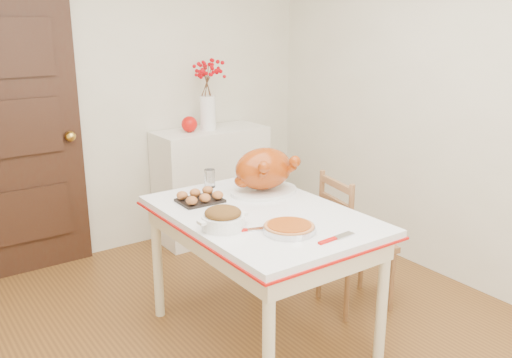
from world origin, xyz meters
TOP-DOWN VIEW (x-y plane):
  - wall_back at (0.00, 2.00)m, footprint 3.50×0.00m
  - wall_right at (1.75, 0.00)m, footprint 0.00×4.00m
  - door_back at (-0.70, 1.97)m, footprint 0.85×0.06m
  - sideboard at (0.75, 1.78)m, footprint 0.94×0.42m
  - kitchen_table at (0.15, 0.21)m, footprint 0.92×1.34m
  - chair_oak at (0.90, 0.19)m, footprint 0.47×0.47m
  - berry_vase at (0.73, 1.78)m, footprint 0.30×0.30m
  - apple at (0.56, 1.78)m, footprint 0.13×0.13m
  - turkey_platter at (0.37, 0.48)m, footprint 0.50×0.43m
  - pumpkin_pie at (0.09, -0.12)m, footprint 0.31×0.31m
  - stuffing_dish at (-0.16, 0.12)m, footprint 0.30×0.24m
  - rolls_tray at (-0.05, 0.56)m, footprint 0.25×0.20m
  - pie_server at (0.22, -0.33)m, footprint 0.24×0.08m
  - carving_knife at (-0.04, 0.00)m, footprint 0.25×0.13m
  - drinking_glass at (0.15, 0.78)m, footprint 0.07×0.07m
  - shaker_pair at (0.43, 0.73)m, footprint 0.10×0.06m

SIDE VIEW (x-z plane):
  - kitchen_table at x=0.15m, z-range 0.00..0.80m
  - chair_oak at x=0.90m, z-range 0.00..0.90m
  - sideboard at x=0.75m, z-range 0.00..0.94m
  - pie_server at x=0.22m, z-range 0.80..0.81m
  - carving_knife at x=-0.04m, z-range 0.80..0.81m
  - pumpkin_pie at x=0.09m, z-range 0.80..0.86m
  - rolls_tray at x=-0.05m, z-range 0.80..0.87m
  - shaker_pair at x=0.43m, z-range 0.80..0.89m
  - stuffing_dish at x=-0.16m, z-range 0.80..0.91m
  - drinking_glass at x=0.15m, z-range 0.80..0.92m
  - turkey_platter at x=0.37m, z-range 0.80..1.08m
  - apple at x=0.56m, z-range 0.94..1.07m
  - door_back at x=-0.70m, z-range 0.00..2.06m
  - berry_vase at x=0.73m, z-range 0.94..1.53m
  - wall_back at x=0.00m, z-range 0.00..2.50m
  - wall_right at x=1.75m, z-range 0.00..2.50m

